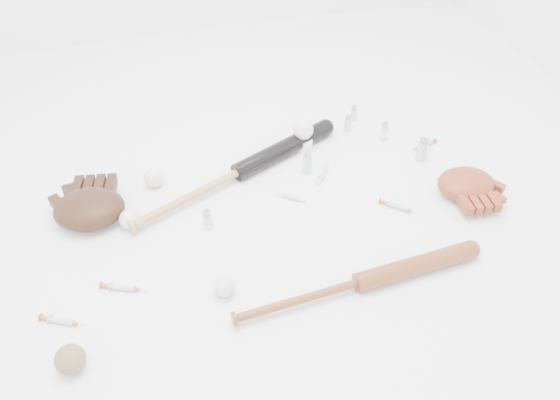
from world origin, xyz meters
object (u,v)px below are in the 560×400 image
object	(u,v)px
pedestal	(303,143)
bat_dark	(238,172)
glove_dark	(89,208)
bat_wood	(359,282)

from	to	relation	value
pedestal	bat_dark	bearing A→B (deg)	-156.79
glove_dark	pedestal	distance (m)	0.83
bat_dark	pedestal	xyz separation A→B (m)	(0.28, 0.12, -0.01)
glove_dark	pedestal	xyz separation A→B (m)	(0.80, 0.19, -0.03)
bat_dark	pedestal	size ratio (longest dim) A/B	12.21
bat_wood	pedestal	bearing A→B (deg)	81.27
bat_dark	bat_wood	world-z (taller)	bat_dark
bat_dark	glove_dark	xyz separation A→B (m)	(-0.52, -0.07, 0.02)
bat_wood	pedestal	distance (m)	0.72
pedestal	bat_wood	bearing A→B (deg)	-95.55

